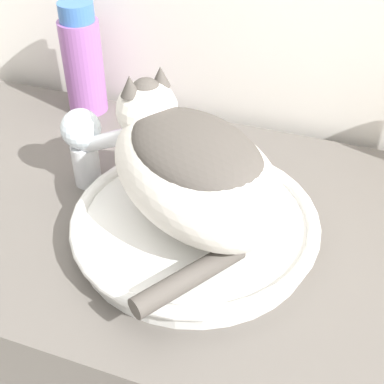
{
  "coord_description": "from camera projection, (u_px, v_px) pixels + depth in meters",
  "views": [
    {
      "loc": [
        0.14,
        -0.29,
        1.38
      ],
      "look_at": [
        -0.05,
        0.24,
        0.93
      ],
      "focal_mm": 50.0,
      "sensor_mm": 36.0,
      "label": 1
    }
  ],
  "objects": [
    {
      "name": "vanity_counter",
      "position": [
        224.0,
        381.0,
        1.07
      ],
      "size": [
        1.29,
        0.57,
        0.84
      ],
      "color": "#56514C",
      "rests_on": "ground_plane"
    },
    {
      "name": "sink_basin",
      "position": [
        195.0,
        224.0,
        0.78
      ],
      "size": [
        0.36,
        0.36,
        0.04
      ],
      "color": "silver",
      "rests_on": "vanity_counter"
    },
    {
      "name": "cat",
      "position": [
        191.0,
        165.0,
        0.72
      ],
      "size": [
        0.35,
        0.37,
        0.17
      ],
      "rotation": [
        0.0,
        0.0,
        2.53
      ],
      "color": "silver",
      "rests_on": "sink_basin"
    },
    {
      "name": "faucet",
      "position": [
        86.0,
        142.0,
        0.84
      ],
      "size": [
        0.14,
        0.08,
        0.14
      ],
      "rotation": [
        0.0,
        0.0,
        -0.29
      ],
      "color": "silver",
      "rests_on": "vanity_counter"
    },
    {
      "name": "mouthwash_bottle",
      "position": [
        83.0,
        61.0,
        1.02
      ],
      "size": [
        0.08,
        0.08,
        0.22
      ],
      "color": "#93569E",
      "rests_on": "vanity_counter"
    }
  ]
}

